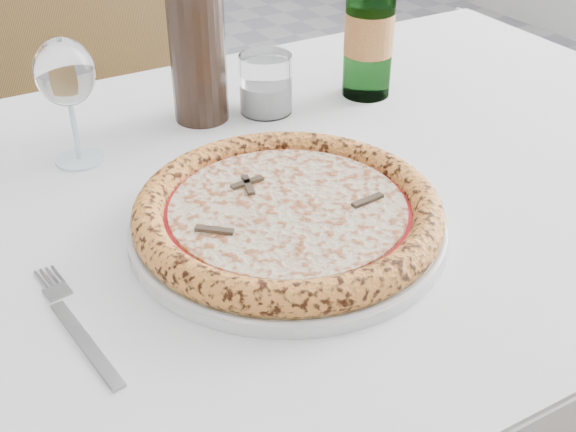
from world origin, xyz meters
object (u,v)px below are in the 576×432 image
plate (288,225)px  pizza (288,211)px  wine_glass (65,76)px  tumbler (266,87)px  beer_bottle (370,22)px  wine_bottle (196,26)px  dining_table (246,252)px  chair_far (105,119)px

plate → pizza: bearing=160.6°
wine_glass → tumbler: bearing=1.0°
plate → beer_bottle: bearing=40.8°
wine_bottle → plate: bearing=-98.6°
beer_bottle → wine_bottle: wine_bottle is taller
dining_table → pizza: (-0.00, -0.10, 0.12)m
chair_far → plate: bearing=-94.1°
beer_bottle → wine_glass: bearing=177.2°
plate → pizza: 0.02m
pizza → wine_glass: size_ratio=2.07×
dining_table → chair_far: size_ratio=1.57×
plate → wine_bottle: (0.05, 0.31, 0.12)m
plate → beer_bottle: (0.30, 0.26, 0.10)m
wine_glass → wine_bottle: (0.19, 0.03, 0.02)m
pizza → wine_bottle: 0.33m
wine_bottle → beer_bottle: bearing=-12.2°
plate → wine_glass: 0.33m
pizza → tumbler: 0.31m
pizza → tumbler: (0.14, 0.28, 0.01)m
wine_glass → wine_bottle: wine_bottle is taller
pizza → tumbler: size_ratio=3.95×
plate → wine_glass: size_ratio=2.14×
plate → pizza: (-0.00, 0.00, 0.02)m
chair_far → tumbler: chair_far is taller
wine_glass → beer_bottle: beer_bottle is taller
plate → beer_bottle: beer_bottle is taller
chair_far → wine_glass: (-0.20, -0.57, 0.34)m
tumbler → chair_far: bearing=97.6°
chair_far → dining_table: bearing=-94.7°
chair_far → wine_bottle: (-0.01, -0.54, 0.36)m
plate → wine_bottle: size_ratio=1.11×
wine_glass → dining_table: bearing=-51.1°
chair_far → wine_bottle: 0.64m
dining_table → pizza: size_ratio=4.37×
beer_bottle → pizza: bearing=-139.2°
wine_bottle → chair_far: bearing=88.5°
wine_glass → tumbler: wine_glass is taller
dining_table → wine_glass: 0.31m
chair_far → beer_bottle: (0.24, -0.59, 0.34)m
dining_table → pizza: pizza is taller
pizza → wine_glass: wine_glass is taller
chair_far → wine_bottle: bearing=-91.5°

